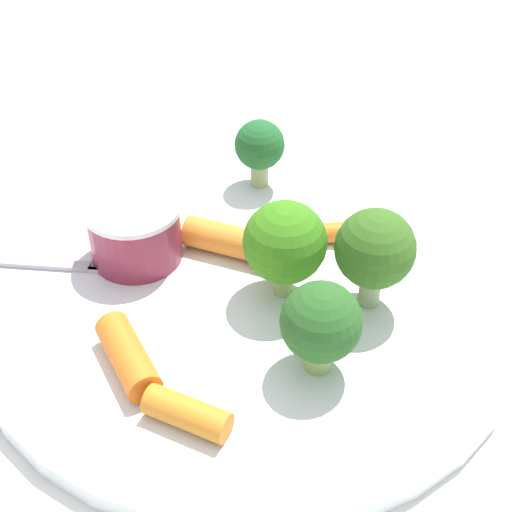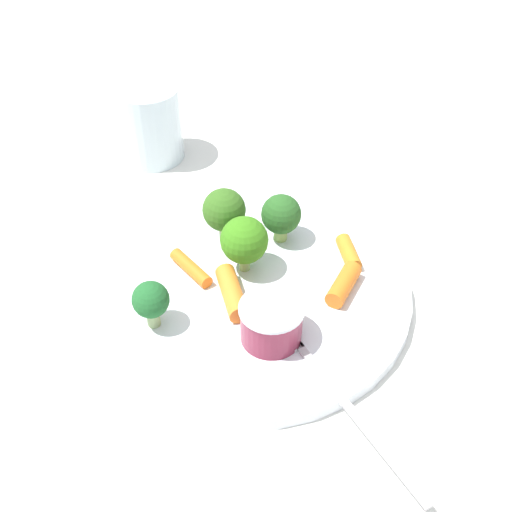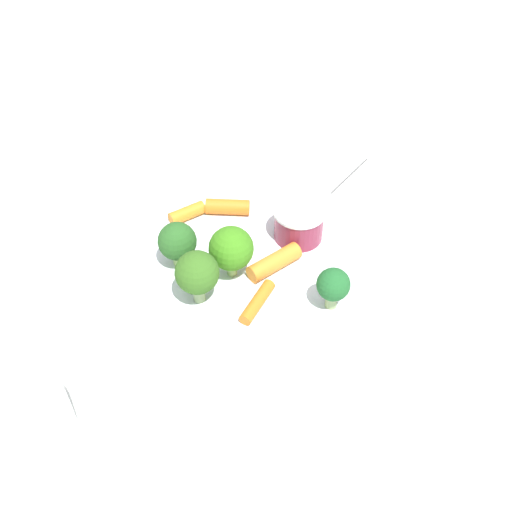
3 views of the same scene
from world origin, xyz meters
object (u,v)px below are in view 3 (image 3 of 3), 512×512
sauce_cup (299,223)px  carrot_stick_1 (257,302)px  broccoli_floret_1 (331,288)px  carrot_stick_0 (228,207)px  carrot_stick_3 (187,213)px  broccoli_floret_0 (231,249)px  carrot_stick_2 (274,262)px  fork (329,190)px  broccoli_floret_2 (177,242)px  broccoli_floret_3 (197,273)px  plate (250,269)px  drinking_glass (22,426)px

sauce_cup → carrot_stick_1: 0.11m
sauce_cup → broccoli_floret_1: bearing=-41.4°
carrot_stick_0 → carrot_stick_3: size_ratio=1.19×
broccoli_floret_0 → carrot_stick_2: bearing=44.2°
broccoli_floret_0 → fork: (0.01, 0.17, -0.03)m
broccoli_floret_2 → broccoli_floret_3: bearing=-29.4°
carrot_stick_3 → broccoli_floret_1: bearing=-6.8°
broccoli_floret_1 → carrot_stick_0: 0.17m
broccoli_floret_2 → plate: bearing=32.6°
fork → carrot_stick_1: bearing=-80.4°
carrot_stick_2 → fork: carrot_stick_2 is taller
broccoli_floret_2 → broccoli_floret_1: bearing=12.9°
plate → carrot_stick_0: size_ratio=6.16×
carrot_stick_0 → fork: carrot_stick_0 is taller
fork → drinking_glass: (-0.03, -0.40, 0.03)m
sauce_cup → drinking_glass: drinking_glass is taller
sauce_cup → broccoli_floret_0: (-0.02, -0.08, 0.02)m
broccoli_floret_0 → carrot_stick_3: size_ratio=1.41×
sauce_cup → plate: bearing=-104.2°
sauce_cup → broccoli_floret_3: (-0.03, -0.13, 0.02)m
sauce_cup → carrot_stick_2: bearing=-83.8°
carrot_stick_2 → carrot_stick_0: bearing=154.9°
broccoli_floret_1 → carrot_stick_2: (-0.07, 0.01, -0.02)m
broccoli_floret_0 → fork: 0.17m
broccoli_floret_1 → carrot_stick_3: broccoli_floret_1 is taller
broccoli_floret_1 → broccoli_floret_2: 0.16m
plate → carrot_stick_3: bearing=168.9°
carrot_stick_3 → fork: 0.17m
broccoli_floret_0 → carrot_stick_1: broccoli_floret_0 is taller
carrot_stick_3 → broccoli_floret_0: bearing=-23.4°
broccoli_floret_0 → broccoli_floret_2: 0.06m
broccoli_floret_2 → broccoli_floret_3: (0.05, -0.03, 0.01)m
carrot_stick_0 → broccoli_floret_0: bearing=-50.4°
plate → carrot_stick_1: carrot_stick_1 is taller
broccoli_floret_0 → carrot_stick_0: size_ratio=1.18×
carrot_stick_1 → carrot_stick_2: bearing=106.3°
broccoli_floret_1 → carrot_stick_1: bearing=-146.7°
broccoli_floret_3 → broccoli_floret_0: bearing=83.8°
plate → broccoli_floret_3: broccoli_floret_3 is taller
carrot_stick_1 → broccoli_floret_3: bearing=-153.8°
broccoli_floret_3 → carrot_stick_1: (0.05, 0.02, -0.03)m
carrot_stick_2 → carrot_stick_3: 0.12m
broccoli_floret_1 → carrot_stick_1: broccoli_floret_1 is taller
broccoli_floret_2 → broccoli_floret_3: 0.05m
plate → drinking_glass: 0.26m
carrot_stick_0 → fork: 0.12m
carrot_stick_1 → carrot_stick_3: bearing=156.2°
broccoli_floret_1 → carrot_stick_1: 0.07m
plate → drinking_glass: bearing=-95.1°
carrot_stick_1 → fork: (-0.03, 0.19, -0.00)m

